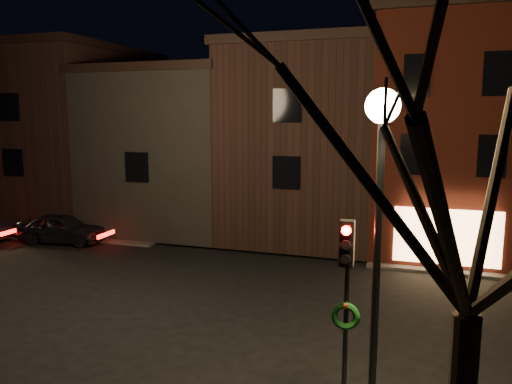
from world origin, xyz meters
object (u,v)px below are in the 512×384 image
street_lamp_near (380,171)px  bare_tree_right (481,115)px  traffic_signal (346,288)px  parked_car_a (62,228)px

street_lamp_near → bare_tree_right: 2.98m
traffic_signal → bare_tree_right: size_ratio=0.48×
traffic_signal → parked_car_a: bearing=146.4°
bare_tree_right → street_lamp_near: bearing=117.5°
street_lamp_near → traffic_signal: street_lamp_near is taller
street_lamp_near → parked_car_a: 19.36m
traffic_signal → bare_tree_right: 4.87m
bare_tree_right → parked_car_a: (-16.94, 13.00, -5.43)m
parked_car_a → street_lamp_near: bearing=-130.7°
traffic_signal → bare_tree_right: bare_tree_right is taller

